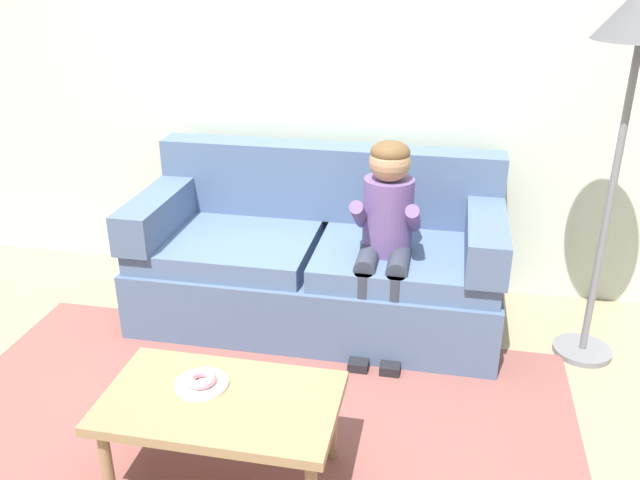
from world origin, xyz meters
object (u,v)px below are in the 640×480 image
object	(u,v)px
coffee_table	(222,408)
person_child	(386,226)
couch	(319,261)
toy_controller	(186,377)
donut	(201,379)
floor_lamp	(640,39)

from	to	relation	value
coffee_table	person_child	world-z (taller)	person_child
couch	person_child	distance (m)	0.55
couch	toy_controller	world-z (taller)	couch
toy_controller	couch	bearing A→B (deg)	54.35
person_child	couch	bearing A→B (deg)	152.37
donut	person_child	bearing A→B (deg)	62.25
coffee_table	couch	bearing A→B (deg)	86.02
couch	toy_controller	size ratio (longest dim) A/B	8.85
person_child	toy_controller	distance (m)	1.25
person_child	floor_lamp	world-z (taller)	floor_lamp
toy_controller	floor_lamp	bearing A→B (deg)	15.72
donut	floor_lamp	xyz separation A→B (m)	(1.65, 1.19, 1.17)
donut	toy_controller	xyz separation A→B (m)	(-0.31, 0.54, -0.41)
floor_lamp	couch	bearing A→B (deg)	174.72
coffee_table	floor_lamp	bearing A→B (deg)	38.94
coffee_table	donut	xyz separation A→B (m)	(-0.10, 0.06, 0.08)
coffee_table	toy_controller	distance (m)	0.80
toy_controller	floor_lamp	distance (m)	2.61
couch	toy_controller	xyz separation A→B (m)	(-0.51, -0.79, -0.32)
person_child	floor_lamp	distance (m)	1.42
person_child	donut	size ratio (longest dim) A/B	9.18
toy_controller	floor_lamp	xyz separation A→B (m)	(1.97, 0.65, 1.58)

